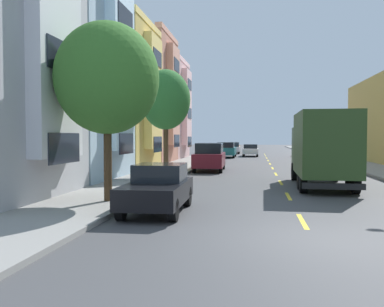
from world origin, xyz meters
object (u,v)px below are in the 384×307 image
delivery_box_truck (322,146)px  parked_wagon_silver (233,148)px  parked_suv_burgundy (210,157)px  parked_pickup_red (305,150)px  parked_pickup_forest (316,153)px  moving_white_sedan (251,150)px  street_tree_second (166,100)px  street_tree_nearest (107,78)px  parked_hatchback_orange (234,147)px  parked_pickup_teal (226,150)px  parked_hatchback_champagne (336,160)px  parked_hatchback_black (158,188)px

delivery_box_truck → parked_wagon_silver: bearing=99.0°
parked_suv_burgundy → parked_wagon_silver: 29.61m
parked_pickup_red → parked_pickup_forest: same height
delivery_box_truck → parked_pickup_forest: bearing=82.8°
parked_pickup_red → parked_wagon_silver: parked_pickup_red is taller
moving_white_sedan → parked_suv_burgundy: bearing=-96.8°
parked_pickup_red → street_tree_second: bearing=-112.3°
moving_white_sedan → street_tree_nearest: bearing=-97.1°
parked_suv_burgundy → moving_white_sedan: bearing=83.2°
parked_hatchback_orange → parked_pickup_red: bearing=-57.8°
delivery_box_truck → moving_white_sedan: size_ratio=1.62×
parked_hatchback_orange → parked_wagon_silver: size_ratio=0.85×
parked_pickup_red → parked_pickup_teal: size_ratio=1.00×
parked_pickup_forest → parked_wagon_silver: parked_pickup_forest is taller
parked_pickup_forest → parked_hatchback_champagne: bearing=-90.0°
parked_hatchback_orange → parked_hatchback_champagne: same height
parked_hatchback_black → parked_hatchback_champagne: size_ratio=0.99×
parked_hatchback_champagne → moving_white_sedan: parked_hatchback_champagne is taller
parked_pickup_teal → parked_suv_burgundy: 18.62m
street_tree_second → parked_hatchback_black: size_ratio=1.51×
parked_suv_burgundy → parked_pickup_teal: bearing=90.2°
street_tree_nearest → parked_suv_burgundy: size_ratio=1.28×
street_tree_nearest → parked_pickup_forest: bearing=67.5°
parked_pickup_teal → parked_hatchback_orange: (-0.00, 16.96, -0.07)m
parked_hatchback_orange → parked_hatchback_black: bearing=-89.9°
parked_hatchback_black → parked_pickup_teal: size_ratio=0.76×
street_tree_nearest → street_tree_second: street_tree_nearest is taller
street_tree_nearest → parked_wagon_silver: 44.64m
moving_white_sedan → delivery_box_truck: bearing=-83.2°
parked_pickup_forest → moving_white_sedan: parked_pickup_forest is taller
street_tree_nearest → moving_white_sedan: 37.19m
parked_pickup_red → parked_hatchback_orange: 16.75m
parked_hatchback_orange → parked_suv_burgundy: parked_suv_burgundy is taller
parked_pickup_forest → moving_white_sedan: bearing=118.5°
parked_hatchback_black → parked_hatchback_orange: (-0.09, 51.51, 0.00)m
parked_hatchback_champagne → parked_pickup_red: bearing=89.3°
parked_hatchback_orange → parked_pickup_forest: bearing=-70.7°
street_tree_nearest → parked_pickup_red: size_ratio=1.16×
street_tree_nearest → parked_hatchback_black: bearing=-28.3°
parked_hatchback_champagne → moving_white_sedan: bearing=106.5°
delivery_box_truck → parked_wagon_silver: (-6.05, 38.10, -1.14)m
street_tree_nearest → parked_hatchback_orange: bearing=87.8°
street_tree_second → delivery_box_truck: 9.23m
street_tree_nearest → moving_white_sedan: street_tree_nearest is taller
parked_suv_burgundy → parked_wagon_silver: size_ratio=1.02×
moving_white_sedan → parked_wagon_silver: bearing=107.6°
parked_suv_burgundy → delivery_box_truck: bearing=-53.9°
street_tree_nearest → parked_pickup_forest: street_tree_nearest is taller
delivery_box_truck → parked_hatchback_orange: delivery_box_truck is taller
street_tree_nearest → parked_hatchback_black: (2.04, -1.10, -3.63)m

